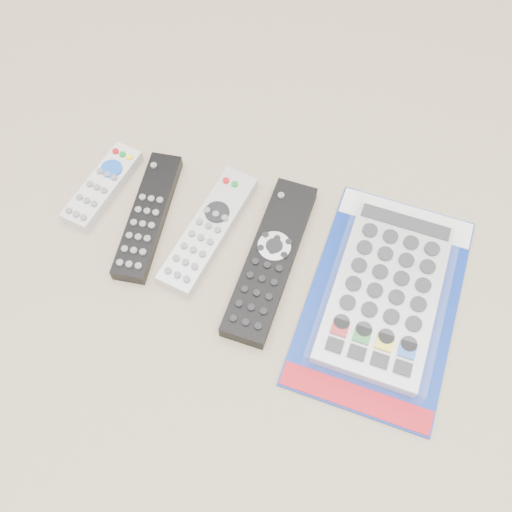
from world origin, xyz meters
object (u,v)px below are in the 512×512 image
(jumbo_remote_packaged, at_px, (386,291))
(remote_large_black, at_px, (271,259))
(remote_slim_black, at_px, (148,216))
(remote_small_grey, at_px, (103,186))
(remote_silver_dvd, at_px, (209,230))

(jumbo_remote_packaged, bearing_deg, remote_large_black, -178.86)
(remote_slim_black, distance_m, remote_large_black, 0.18)
(remote_small_grey, xyz_separation_m, jumbo_remote_packaged, (0.40, -0.06, 0.01))
(remote_slim_black, distance_m, remote_silver_dvd, 0.08)
(remote_small_grey, height_order, remote_large_black, remote_large_black)
(remote_slim_black, relative_size, remote_silver_dvd, 0.99)
(jumbo_remote_packaged, bearing_deg, remote_small_grey, 176.19)
(remote_silver_dvd, bearing_deg, remote_large_black, -2.05)
(remote_large_black, bearing_deg, remote_slim_black, 176.81)
(remote_small_grey, distance_m, jumbo_remote_packaged, 0.40)
(remote_slim_black, height_order, remote_large_black, remote_large_black)
(remote_slim_black, relative_size, remote_large_black, 0.83)
(remote_silver_dvd, distance_m, jumbo_remote_packaged, 0.24)
(remote_slim_black, bearing_deg, remote_small_grey, 155.08)
(remote_small_grey, distance_m, remote_slim_black, 0.08)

